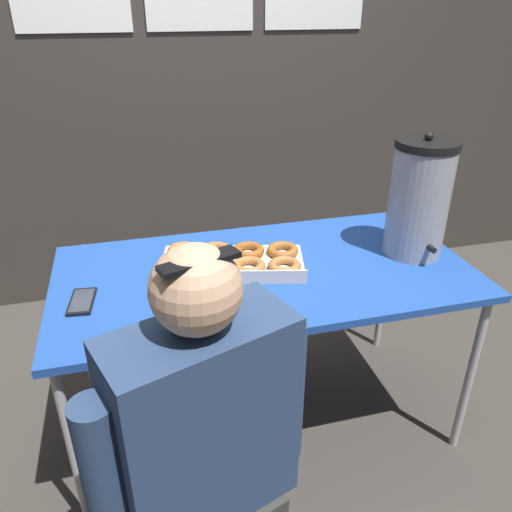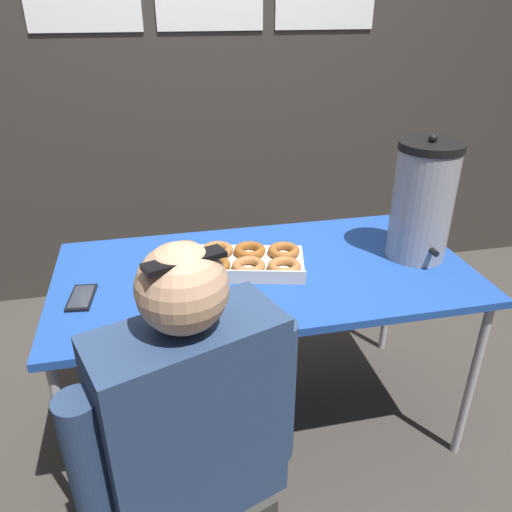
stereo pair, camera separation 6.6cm
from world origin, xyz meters
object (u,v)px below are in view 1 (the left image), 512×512
(person_seated, at_px, (207,466))
(coffee_urn, at_px, (419,199))
(donut_box, at_px, (232,261))
(cell_phone, at_px, (82,301))

(person_seated, bearing_deg, coffee_urn, -164.35)
(donut_box, height_order, coffee_urn, coffee_urn)
(donut_box, xyz_separation_m, coffee_urn, (0.71, -0.07, 0.20))
(donut_box, relative_size, person_seated, 0.49)
(donut_box, height_order, cell_phone, donut_box)
(coffee_urn, bearing_deg, person_seated, -144.96)
(coffee_urn, xyz_separation_m, cell_phone, (-1.24, -0.06, -0.22))
(person_seated, bearing_deg, cell_phone, -82.14)
(coffee_urn, bearing_deg, cell_phone, -177.29)
(cell_phone, distance_m, person_seated, 0.69)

